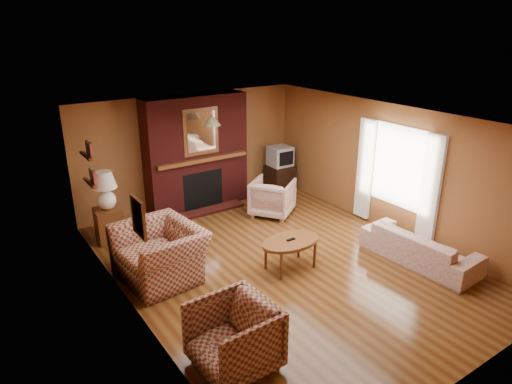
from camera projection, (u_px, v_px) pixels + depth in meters
floor at (282, 262)px, 7.63m from camera, size 6.50×6.50×0.00m
ceiling at (285, 120)px, 6.78m from camera, size 6.50×6.50×0.00m
wall_back at (191, 150)px, 9.72m from camera, size 6.50×0.00×6.50m
wall_front at (476, 290)px, 4.69m from camera, size 6.50×0.00×6.50m
wall_left at (130, 235)px, 5.89m from camera, size 0.00×6.50×6.50m
wall_right at (390, 168)px, 8.52m from camera, size 0.00×6.50×6.50m
fireplace at (197, 154)px, 9.52m from camera, size 2.20×0.82×2.40m
window_right at (396, 175)px, 8.37m from camera, size 0.10×1.85×2.00m
bookshelf at (89, 164)px, 7.22m from camera, size 0.09×0.55×0.71m
botanical_print at (139, 217)px, 5.55m from camera, size 0.05×0.40×0.50m
pendant_light at (211, 121)px, 8.70m from camera, size 0.36×0.36×0.48m
plaid_loveseat at (160, 253)px, 7.05m from camera, size 1.26×1.41×0.85m
plaid_armchair at (233, 337)px, 5.20m from camera, size 0.93×0.91×0.82m
floral_sofa at (420, 247)px, 7.55m from camera, size 0.87×1.97×0.56m
floral_armchair at (272, 197)px, 9.40m from camera, size 1.14×1.13×0.75m
coffee_table at (291, 243)px, 7.30m from camera, size 1.03×0.64×0.53m
side_table at (109, 225)px, 8.31m from camera, size 0.49×0.49×0.61m
table_lamp at (105, 188)px, 8.06m from camera, size 0.43×0.43×0.71m
tv_stand at (280, 178)px, 10.76m from camera, size 0.58×0.53×0.62m
crt_tv at (280, 156)px, 10.57m from camera, size 0.50×0.50×0.45m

